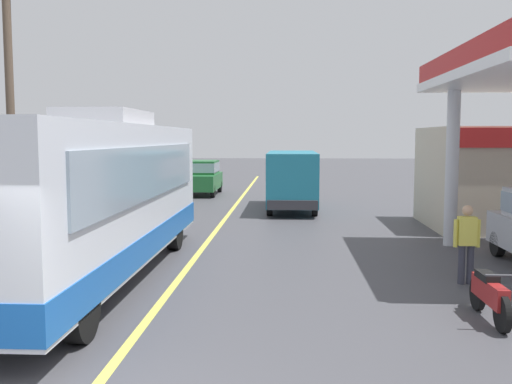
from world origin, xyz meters
name	(u,v)px	position (x,y,z in m)	size (l,w,h in m)	color
ground	(235,207)	(0.00, 20.00, 0.00)	(120.00, 120.00, 0.00)	#424247
lane_divider_stripe	(222,223)	(0.00, 15.00, 0.00)	(0.16, 50.00, 0.01)	#D8CC4C
coach_bus_main	(93,200)	(-1.84, 6.77, 1.72)	(2.60, 11.04, 3.69)	silver
minibus_opposing_lane	(292,175)	(2.53, 19.09, 1.47)	(2.04, 6.13, 2.44)	teal
motorcycle_parked_forecourt	(489,294)	(5.72, 4.27, 0.44)	(0.55, 1.80, 0.92)	black
pedestrian_by_shop	(467,240)	(6.07, 6.71, 0.93)	(0.55, 0.22, 1.66)	#33333F
car_trailing_behind_bus	(203,176)	(-2.21, 25.31, 1.01)	(1.70, 4.20, 1.82)	#1E602D
utility_pole_roadside	(10,96)	(-5.79, 11.29, 4.25)	(1.80, 0.24, 8.14)	brown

